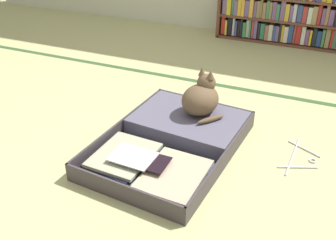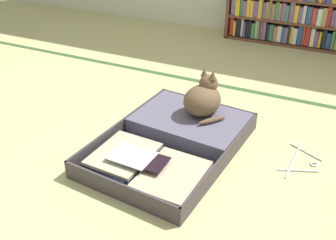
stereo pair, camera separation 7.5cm
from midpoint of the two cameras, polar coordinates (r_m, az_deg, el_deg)
ground_plane at (r=2.20m, az=-3.93°, el=-6.01°), size 10.00×10.00×0.00m
tatami_border at (r=3.08m, az=5.27°, el=5.28°), size 4.80×0.05×0.00m
bookshelf at (r=3.98m, az=16.91°, el=14.89°), size 1.39×0.22×0.66m
open_suitcase at (r=2.31m, az=0.11°, el=-2.61°), size 0.76×1.03×0.11m
black_cat at (r=2.40m, az=4.00°, el=3.18°), size 0.30×0.31×0.28m
clothes_hanger at (r=2.33m, az=17.53°, el=-5.16°), size 0.21×0.39×0.01m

